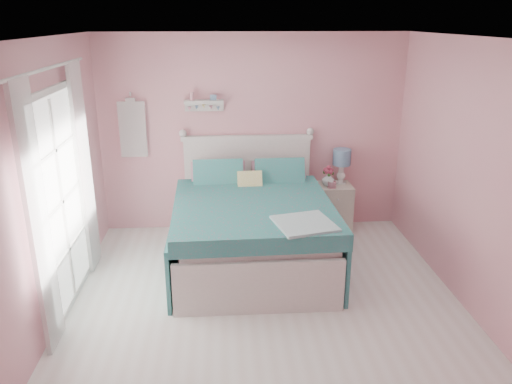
{
  "coord_description": "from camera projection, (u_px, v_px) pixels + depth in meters",
  "views": [
    {
      "loc": [
        -0.39,
        -4.23,
        2.76
      ],
      "look_at": [
        -0.02,
        1.2,
        0.85
      ],
      "focal_mm": 35.0,
      "sensor_mm": 36.0,
      "label": 1
    }
  ],
  "objects": [
    {
      "name": "nightstand",
      "position": [
        334.0,
        207.0,
        6.78
      ],
      "size": [
        0.45,
        0.44,
        0.65
      ],
      "color": "beige",
      "rests_on": "floor"
    },
    {
      "name": "curtain_far",
      "position": [
        85.0,
        170.0,
        5.49
      ],
      "size": [
        0.04,
        0.4,
        2.32
      ],
      "primitive_type": "cube",
      "color": "white",
      "rests_on": "floor"
    },
    {
      "name": "table_lamp",
      "position": [
        342.0,
        160.0,
        6.63
      ],
      "size": [
        0.24,
        0.24,
        0.47
      ],
      "color": "white",
      "rests_on": "nightstand"
    },
    {
      "name": "room_shell",
      "position": [
        268.0,
        159.0,
        4.4
      ],
      "size": [
        4.5,
        4.5,
        4.5
      ],
      "color": "pink",
      "rests_on": "floor"
    },
    {
      "name": "bed",
      "position": [
        252.0,
        229.0,
        5.84
      ],
      "size": [
        1.81,
        2.26,
        1.3
      ],
      "rotation": [
        0.0,
        0.0,
        0.03
      ],
      "color": "silver",
      "rests_on": "floor"
    },
    {
      "name": "vase",
      "position": [
        328.0,
        179.0,
        6.63
      ],
      "size": [
        0.18,
        0.18,
        0.18
      ],
      "primitive_type": "imported",
      "rotation": [
        0.0,
        0.0,
        0.08
      ],
      "color": "silver",
      "rests_on": "nightstand"
    },
    {
      "name": "roses",
      "position": [
        329.0,
        170.0,
        6.58
      ],
      "size": [
        0.14,
        0.11,
        0.12
      ],
      "color": "#C64362",
      "rests_on": "vase"
    },
    {
      "name": "floor",
      "position": [
        267.0,
        314.0,
        4.92
      ],
      "size": [
        4.5,
        4.5,
        0.0
      ],
      "primitive_type": "plane",
      "color": "silver",
      "rests_on": "ground"
    },
    {
      "name": "wall_shelf",
      "position": [
        204.0,
        103.0,
        6.37
      ],
      "size": [
        0.5,
        0.15,
        0.25
      ],
      "color": "silver",
      "rests_on": "room_shell"
    },
    {
      "name": "hanging_dress",
      "position": [
        133.0,
        130.0,
        6.41
      ],
      "size": [
        0.34,
        0.03,
        0.72
      ],
      "primitive_type": "cube",
      "color": "white",
      "rests_on": "room_shell"
    },
    {
      "name": "curtain_near",
      "position": [
        38.0,
        222.0,
        4.08
      ],
      "size": [
        0.04,
        0.4,
        2.32
      ],
      "primitive_type": "cube",
      "color": "white",
      "rests_on": "floor"
    },
    {
      "name": "teacup",
      "position": [
        332.0,
        185.0,
        6.55
      ],
      "size": [
        0.12,
        0.12,
        0.09
      ],
      "primitive_type": "imported",
      "rotation": [
        0.0,
        0.0,
        0.07
      ],
      "color": "#C48393",
      "rests_on": "nightstand"
    },
    {
      "name": "french_door",
      "position": [
        61.0,
        202.0,
        4.82
      ],
      "size": [
        0.04,
        1.32,
        2.16
      ],
      "color": "silver",
      "rests_on": "floor"
    }
  ]
}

